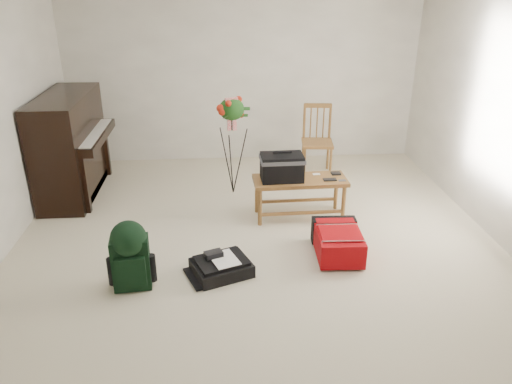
{
  "coord_description": "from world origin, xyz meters",
  "views": [
    {
      "loc": [
        -0.33,
        -4.39,
        2.58
      ],
      "look_at": [
        0.01,
        0.35,
        0.48
      ],
      "focal_mm": 35.0,
      "sensor_mm": 36.0,
      "label": 1
    }
  ],
  "objects": [
    {
      "name": "dining_chair",
      "position": [
        0.97,
        2.06,
        0.46
      ],
      "size": [
        0.45,
        0.45,
        0.95
      ],
      "rotation": [
        0.0,
        0.0,
        -0.1
      ],
      "color": "brown",
      "rests_on": "floor"
    },
    {
      "name": "green_backpack",
      "position": [
        -1.16,
        -0.58,
        0.35
      ],
      "size": [
        0.34,
        0.31,
        0.64
      ],
      "rotation": [
        0.0,
        0.0,
        0.09
      ],
      "color": "black",
      "rests_on": "floor"
    },
    {
      "name": "wall_back",
      "position": [
        0.0,
        2.75,
        1.25
      ],
      "size": [
        5.0,
        0.04,
        2.5
      ],
      "primitive_type": "cube",
      "color": "white",
      "rests_on": "floor"
    },
    {
      "name": "piano",
      "position": [
        -2.19,
        1.6,
        0.6
      ],
      "size": [
        0.71,
        1.5,
        1.25
      ],
      "color": "black",
      "rests_on": "floor"
    },
    {
      "name": "black_duffel",
      "position": [
        -0.37,
        -0.42,
        0.08
      ],
      "size": [
        0.62,
        0.56,
        0.21
      ],
      "rotation": [
        0.0,
        0.0,
        0.37
      ],
      "color": "black",
      "rests_on": "floor"
    },
    {
      "name": "red_suitcase",
      "position": [
        0.78,
        -0.12,
        0.15
      ],
      "size": [
        0.45,
        0.66,
        0.27
      ],
      "rotation": [
        0.0,
        0.0,
        -0.04
      ],
      "color": "#A80707",
      "rests_on": "floor"
    },
    {
      "name": "floor",
      "position": [
        0.0,
        0.0,
        0.0
      ],
      "size": [
        5.0,
        5.5,
        0.01
      ],
      "primitive_type": "cube",
      "color": "beige",
      "rests_on": "ground"
    },
    {
      "name": "flower_stand",
      "position": [
        -0.2,
        1.45,
        0.61
      ],
      "size": [
        0.49,
        0.49,
        1.26
      ],
      "rotation": [
        0.0,
        0.0,
        0.31
      ],
      "color": "black",
      "rests_on": "floor"
    },
    {
      "name": "bench",
      "position": [
        0.39,
        0.7,
        0.57
      ],
      "size": [
        1.05,
        0.45,
        0.8
      ],
      "rotation": [
        0.0,
        0.0,
        0.03
      ],
      "color": "brown",
      "rests_on": "floor"
    }
  ]
}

